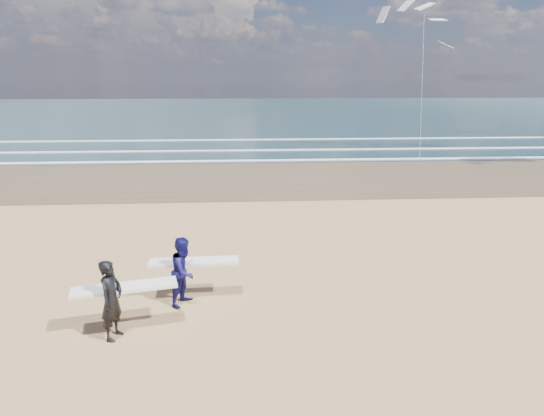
{
  "coord_description": "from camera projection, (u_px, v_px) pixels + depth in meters",
  "views": [
    {
      "loc": [
        2.62,
        -8.86,
        5.33
      ],
      "look_at": [
        3.6,
        6.0,
        1.32
      ],
      "focal_mm": 32.0,
      "sensor_mm": 36.0,
      "label": 1
    }
  ],
  "objects": [
    {
      "name": "ocean",
      "position": [
        344.0,
        111.0,
        80.4
      ],
      "size": [
        220.0,
        100.0,
        0.02
      ],
      "primitive_type": "cube",
      "color": "#183036",
      "rests_on": "ground"
    },
    {
      "name": "surfer_near",
      "position": [
        114.0,
        298.0,
        10.11
      ],
      "size": [
        2.26,
        1.21,
        1.74
      ],
      "color": "black",
      "rests_on": "ground"
    },
    {
      "name": "wet_sand_strip",
      "position": [
        537.0,
        172.0,
        28.38
      ],
      "size": [
        220.0,
        12.0,
        0.01
      ],
      "primitive_type": "cube",
      "color": "#483E26",
      "rests_on": "ground"
    },
    {
      "name": "surfer_far",
      "position": [
        185.0,
        270.0,
        11.67
      ],
      "size": [
        2.22,
        1.16,
        1.69
      ],
      "color": "#0F0E4E",
      "rests_on": "ground"
    },
    {
      "name": "foam_breakers",
      "position": [
        461.0,
        147.0,
        38.09
      ],
      "size": [
        220.0,
        11.7,
        0.05
      ],
      "color": "white",
      "rests_on": "ground"
    },
    {
      "name": "kite_1",
      "position": [
        423.0,
        63.0,
        33.61
      ],
      "size": [
        5.94,
        4.75,
        11.35
      ],
      "color": "slate",
      "rests_on": "ground"
    }
  ]
}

